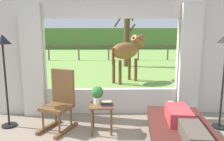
# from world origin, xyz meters

# --- Properties ---
(back_wall_with_window) EXTENTS (5.20, 0.12, 2.55)m
(back_wall_with_window) POSITION_xyz_m (0.00, 2.26, 1.25)
(back_wall_with_window) COLOR beige
(back_wall_with_window) RESTS_ON ground_plane
(curtain_panel_left) EXTENTS (0.44, 0.10, 2.40)m
(curtain_panel_left) POSITION_xyz_m (-1.69, 2.12, 1.20)
(curtain_panel_left) COLOR beige
(curtain_panel_left) RESTS_ON ground_plane
(curtain_panel_right) EXTENTS (0.44, 0.10, 2.40)m
(curtain_panel_right) POSITION_xyz_m (1.69, 2.12, 1.20)
(curtain_panel_right) COLOR beige
(curtain_panel_right) RESTS_ON ground_plane
(outdoor_pasture_lawn) EXTENTS (36.00, 21.68, 0.02)m
(outdoor_pasture_lawn) POSITION_xyz_m (0.00, 13.16, 0.01)
(outdoor_pasture_lawn) COLOR #759E47
(outdoor_pasture_lawn) RESTS_ON ground_plane
(distant_hill_ridge) EXTENTS (36.00, 2.00, 2.40)m
(distant_hill_ridge) POSITION_xyz_m (0.00, 23.00, 1.20)
(distant_hill_ridge) COLOR #537538
(distant_hill_ridge) RESTS_ON ground_plane
(recliner_sofa) EXTENTS (1.10, 1.80, 0.42)m
(recliner_sofa) POSITION_xyz_m (1.01, 0.58, 0.22)
(recliner_sofa) COLOR black
(recliner_sofa) RESTS_ON ground_plane
(reclining_person) EXTENTS (0.41, 1.44, 0.22)m
(reclining_person) POSITION_xyz_m (1.01, 0.53, 0.52)
(reclining_person) COLOR #B23338
(reclining_person) RESTS_ON recliner_sofa
(rocking_chair) EXTENTS (0.70, 0.81, 1.12)m
(rocking_chair) POSITION_xyz_m (-0.98, 1.46, 0.55)
(rocking_chair) COLOR brown
(rocking_chair) RESTS_ON ground_plane
(side_table) EXTENTS (0.44, 0.44, 0.52)m
(side_table) POSITION_xyz_m (-0.20, 1.28, 0.43)
(side_table) COLOR brown
(side_table) RESTS_ON ground_plane
(potted_plant) EXTENTS (0.22, 0.22, 0.32)m
(potted_plant) POSITION_xyz_m (-0.28, 1.34, 0.70)
(potted_plant) COLOR silver
(potted_plant) RESTS_ON side_table
(book_stack) EXTENTS (0.21, 0.15, 0.09)m
(book_stack) POSITION_xyz_m (-0.11, 1.22, 0.56)
(book_stack) COLOR #59336B
(book_stack) RESTS_ON side_table
(floor_lamp_left) EXTENTS (0.32, 0.32, 1.77)m
(floor_lamp_left) POSITION_xyz_m (-2.01, 1.55, 1.43)
(floor_lamp_left) COLOR black
(floor_lamp_left) RESTS_ON ground_plane
(horse) EXTENTS (1.57, 1.48, 1.73)m
(horse) POSITION_xyz_m (0.61, 5.32, 1.16)
(horse) COLOR brown
(horse) RESTS_ON outdoor_pasture_lawn
(pasture_tree) EXTENTS (1.33, 1.22, 3.44)m
(pasture_tree) POSITION_xyz_m (0.97, 9.12, 1.60)
(pasture_tree) COLOR #4C3823
(pasture_tree) RESTS_ON outdoor_pasture_lawn
(pasture_fence_line) EXTENTS (16.10, 0.10, 1.10)m
(pasture_fence_line) POSITION_xyz_m (0.00, 11.91, 0.74)
(pasture_fence_line) COLOR brown
(pasture_fence_line) RESTS_ON outdoor_pasture_lawn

